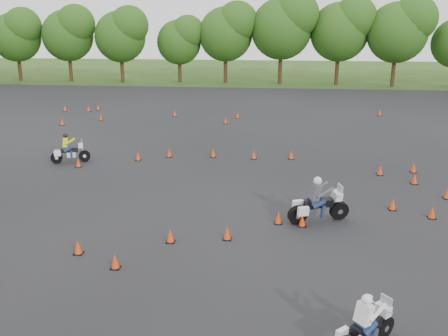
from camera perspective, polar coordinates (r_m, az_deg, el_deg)
ground at (r=18.48m, az=-1.23°, el=-7.24°), size 140.00×140.00×0.00m
asphalt_pad at (r=24.03m, az=0.47°, el=-1.31°), size 62.00×62.00×0.00m
treeline at (r=51.69m, az=4.38°, el=13.89°), size 86.96×32.20×10.71m
traffic_cones at (r=23.34m, az=1.68°, el=-1.30°), size 36.33×32.85×0.45m
rider_grey at (r=19.27m, az=10.78°, el=-3.41°), size 2.58×1.59×1.91m
rider_yellow at (r=27.74m, az=-17.21°, el=2.15°), size 2.14×1.29×1.58m
rider_white at (r=12.67m, az=15.96°, el=-16.36°), size 1.91×1.83×1.56m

